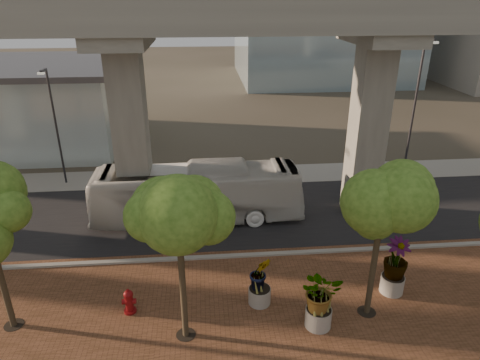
{
  "coord_description": "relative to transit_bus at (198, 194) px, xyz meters",
  "views": [
    {
      "loc": [
        -2.45,
        -18.52,
        11.28
      ],
      "look_at": [
        -0.75,
        0.5,
        2.81
      ],
      "focal_mm": 32.0,
      "sensor_mm": 36.0,
      "label": 1
    }
  ],
  "objects": [
    {
      "name": "ground",
      "position": [
        2.86,
        -1.79,
        -1.53
      ],
      "size": [
        160.0,
        160.0,
        0.0
      ],
      "primitive_type": "plane",
      "color": "#3E3A2D",
      "rests_on": "ground"
    },
    {
      "name": "brick_plaza",
      "position": [
        2.86,
        -9.79,
        -1.5
      ],
      "size": [
        70.0,
        13.0,
        0.06
      ],
      "primitive_type": "cube",
      "color": "brown",
      "rests_on": "ground"
    },
    {
      "name": "asphalt_road",
      "position": [
        2.86,
        0.21,
        -1.51
      ],
      "size": [
        90.0,
        8.0,
        0.04
      ],
      "primitive_type": "cube",
      "color": "black",
      "rests_on": "ground"
    },
    {
      "name": "curb_strip",
      "position": [
        2.86,
        -3.79,
        -1.45
      ],
      "size": [
        70.0,
        0.25,
        0.16
      ],
      "primitive_type": "cube",
      "color": "gray",
      "rests_on": "ground"
    },
    {
      "name": "far_sidewalk",
      "position": [
        2.86,
        5.71,
        -1.5
      ],
      "size": [
        90.0,
        3.0,
        0.06
      ],
      "primitive_type": "cube",
      "color": "gray",
      "rests_on": "ground"
    },
    {
      "name": "transit_viaduct",
      "position": [
        2.86,
        0.21,
        5.76
      ],
      "size": [
        72.0,
        5.6,
        12.4
      ],
      "color": "gray",
      "rests_on": "ground"
    },
    {
      "name": "transit_bus",
      "position": [
        0.0,
        0.0,
        0.0
      ],
      "size": [
        10.99,
        2.72,
        3.05
      ],
      "primitive_type": "imported",
      "rotation": [
        0.0,
        0.0,
        1.58
      ],
      "color": "silver",
      "rests_on": "ground"
    },
    {
      "name": "fire_hydrant",
      "position": [
        -2.62,
        -7.12,
        -0.97
      ],
      "size": [
        0.52,
        0.47,
        1.04
      ],
      "color": "maroon",
      "rests_on": "ground"
    },
    {
      "name": "planter_front",
      "position": [
        4.32,
        -8.46,
        -0.05
      ],
      "size": [
        2.12,
        2.12,
        2.34
      ],
      "color": "gray",
      "rests_on": "ground"
    },
    {
      "name": "planter_right",
      "position": [
        7.79,
        -6.83,
        0.02
      ],
      "size": [
        2.29,
        2.29,
        2.45
      ],
      "color": "gray",
      "rests_on": "ground"
    },
    {
      "name": "planter_left",
      "position": [
        2.36,
        -7.03,
        -0.18
      ],
      "size": [
        1.93,
        1.93,
        2.13
      ],
      "color": "gray",
      "rests_on": "ground"
    },
    {
      "name": "street_tree_near_west",
      "position": [
        -0.47,
        -8.51,
        3.05
      ],
      "size": [
        3.71,
        3.71,
        6.23
      ],
      "color": "#473B28",
      "rests_on": "ground"
    },
    {
      "name": "street_tree_near_east",
      "position": [
        6.37,
        -7.93,
        2.89
      ],
      "size": [
        3.57,
        3.57,
        6.01
      ],
      "color": "#473B28",
      "rests_on": "ground"
    },
    {
      "name": "streetlamp_west",
      "position": [
        -8.45,
        5.4,
        2.68
      ],
      "size": [
        0.36,
        1.04,
        7.2
      ],
      "color": "#2B2B30",
      "rests_on": "ground"
    },
    {
      "name": "streetlamp_east",
      "position": [
        14.03,
        5.54,
        3.53
      ],
      "size": [
        0.43,
        1.25,
        8.66
      ],
      "color": "#2F2E33",
      "rests_on": "ground"
    }
  ]
}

